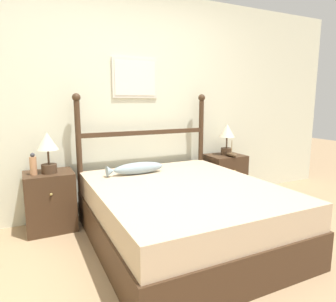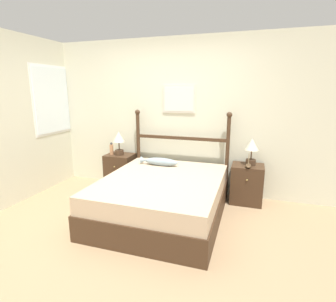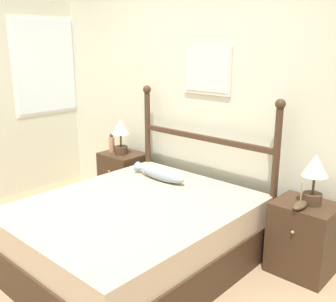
# 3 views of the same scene
# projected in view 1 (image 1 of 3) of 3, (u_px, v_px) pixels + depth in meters

# --- Properties ---
(ground_plane) EXTENTS (16.00, 16.00, 0.00)m
(ground_plane) POSITION_uv_depth(u_px,v_px,m) (203.00, 283.00, 2.19)
(ground_plane) COLOR #9E7F5B
(wall_back) EXTENTS (6.40, 0.08, 2.55)m
(wall_back) POSITION_uv_depth(u_px,v_px,m) (126.00, 104.00, 3.51)
(wall_back) COLOR beige
(wall_back) RESTS_ON ground_plane
(bed) EXTENTS (1.59, 1.90, 0.55)m
(bed) POSITION_uv_depth(u_px,v_px,m) (183.00, 214.00, 2.79)
(bed) COLOR #3D2819
(bed) RESTS_ON ground_plane
(headboard) EXTENTS (1.62, 0.09, 1.39)m
(headboard) POSITION_uv_depth(u_px,v_px,m) (146.00, 146.00, 3.52)
(headboard) COLOR #3D2819
(headboard) RESTS_ON ground_plane
(nightstand_left) EXTENTS (0.47, 0.42, 0.60)m
(nightstand_left) POSITION_uv_depth(u_px,v_px,m) (50.00, 201.00, 3.05)
(nightstand_left) COLOR #3D2819
(nightstand_left) RESTS_ON ground_plane
(nightstand_right) EXTENTS (0.47, 0.42, 0.60)m
(nightstand_right) POSITION_uv_depth(u_px,v_px,m) (224.00, 177.00, 3.99)
(nightstand_right) COLOR #3D2819
(nightstand_right) RESTS_ON ground_plane
(table_lamp_left) EXTENTS (0.20, 0.20, 0.41)m
(table_lamp_left) POSITION_uv_depth(u_px,v_px,m) (48.00, 147.00, 2.94)
(table_lamp_left) COLOR #422D1E
(table_lamp_left) RESTS_ON nightstand_left
(table_lamp_right) EXTENTS (0.20, 0.20, 0.41)m
(table_lamp_right) POSITION_uv_depth(u_px,v_px,m) (227.00, 135.00, 3.93)
(table_lamp_right) COLOR #422D1E
(table_lamp_right) RESTS_ON nightstand_right
(bottle) EXTENTS (0.07, 0.07, 0.22)m
(bottle) POSITION_uv_depth(u_px,v_px,m) (33.00, 165.00, 2.89)
(bottle) COLOR tan
(bottle) RESTS_ON nightstand_left
(model_boat) EXTENTS (0.08, 0.19, 0.21)m
(model_boat) POSITION_uv_depth(u_px,v_px,m) (231.00, 154.00, 3.83)
(model_boat) COLOR #4C3823
(model_boat) RESTS_ON nightstand_right
(fish_pillow) EXTENTS (0.62, 0.14, 0.12)m
(fish_pillow) POSITION_uv_depth(u_px,v_px,m) (136.00, 168.00, 3.13)
(fish_pillow) COLOR #8499A3
(fish_pillow) RESTS_ON bed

